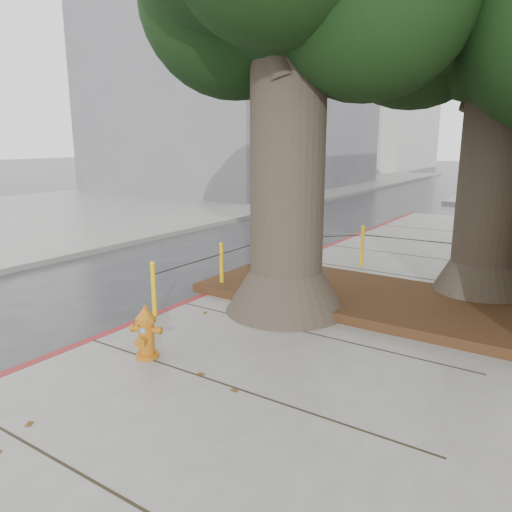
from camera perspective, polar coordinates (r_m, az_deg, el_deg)
The scene contains 9 objects.
ground at distance 6.46m, azimuth -6.88°, elevation -14.50°, with size 140.00×140.00×0.00m, color #28282B.
sidewalk_opposite at distance 23.01m, azimuth -17.28°, elevation 5.33°, with size 14.00×60.00×0.15m, color slate.
curb_red at distance 9.39m, azimuth -6.24°, elevation -4.98°, with size 0.14×26.00×0.16m, color maroon.
planter_bed at distance 9.12m, azimuth 13.82°, elevation -4.83°, with size 6.40×2.60×0.16m, color black.
building_far_grey at distance 32.46m, azimuth -1.76°, elevation 18.53°, with size 12.00×16.00×12.00m, color slate.
building_far_white at distance 53.69m, azimuth 11.52°, elevation 17.78°, with size 12.00×18.00×15.00m, color silver.
bollard_ring at distance 10.12m, azimuth 5.49°, elevation -0.17°, with size 3.79×5.39×0.95m.
fire_hydrant at distance 6.82m, azimuth -12.45°, elevation -8.52°, with size 0.39×0.39×0.73m.
car_dark at distance 27.74m, azimuth 1.89°, elevation 8.23°, with size 1.64×4.04×1.17m, color black.
Camera 1 is at (3.79, -4.30, 3.00)m, focal length 35.00 mm.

